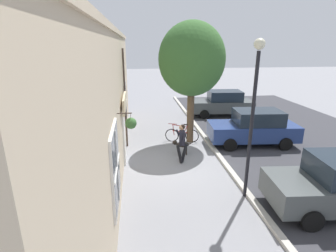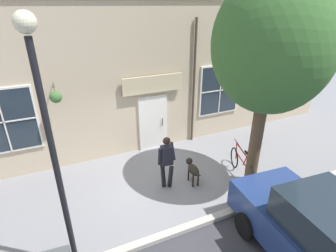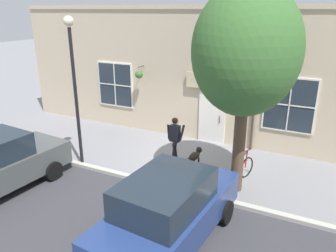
% 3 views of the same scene
% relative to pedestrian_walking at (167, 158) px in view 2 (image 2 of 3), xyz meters
% --- Properties ---
extents(ground_plane, '(90.00, 90.00, 0.00)m').
position_rel_pedestrian_walking_xyz_m(ground_plane, '(-0.24, 0.05, -1.02)').
color(ground_plane, gray).
extents(storefront_facade, '(0.95, 18.00, 5.35)m').
position_rel_pedestrian_walking_xyz_m(storefront_facade, '(-2.59, 0.05, 1.65)').
color(storefront_facade, '#C6B293').
rests_on(storefront_facade, ground_plane).
extents(pedestrian_walking, '(0.54, 0.57, 1.70)m').
position_rel_pedestrian_walking_xyz_m(pedestrian_walking, '(0.00, 0.00, 0.00)').
color(pedestrian_walking, black).
rests_on(pedestrian_walking, ground_plane).
extents(dog_on_leash, '(0.99, 0.34, 0.71)m').
position_rel_pedestrian_walking_xyz_m(dog_on_leash, '(0.12, 0.83, -0.54)').
color(dog_on_leash, black).
rests_on(dog_on_leash, ground_plane).
extents(street_tree_by_curb, '(3.21, 2.89, 5.93)m').
position_rel_pedestrian_walking_xyz_m(street_tree_by_curb, '(0.80, 2.45, 3.02)').
color(street_tree_by_curb, brown).
rests_on(street_tree_by_curb, ground_plane).
extents(leaning_bicycle, '(1.70, 0.49, 1.00)m').
position_rel_pedestrian_walking_xyz_m(leaning_bicycle, '(0.43, 2.45, -0.64)').
color(leaning_bicycle, black).
rests_on(leaning_bicycle, ground_plane).
extents(parked_car_mid_block, '(4.43, 2.19, 1.75)m').
position_rel_pedestrian_walking_xyz_m(parked_car_mid_block, '(3.94, 1.70, -0.14)').
color(parked_car_mid_block, navy).
rests_on(parked_car_mid_block, ground_plane).
extents(street_lamp, '(0.32, 0.32, 5.01)m').
position_rel_pedestrian_walking_xyz_m(street_lamp, '(1.64, -2.84, 2.24)').
color(street_lamp, black).
rests_on(street_lamp, ground_plane).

